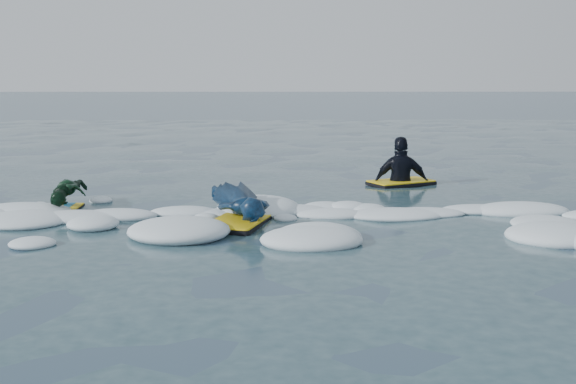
{
  "coord_description": "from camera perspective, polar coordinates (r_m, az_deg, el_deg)",
  "views": [
    {
      "loc": [
        -0.39,
        -8.35,
        2.02
      ],
      "look_at": [
        -0.27,
        1.6,
        0.33
      ],
      "focal_mm": 45.0,
      "sensor_mm": 36.0,
      "label": 1
    }
  ],
  "objects": [
    {
      "name": "prone_woman_unit",
      "position": [
        9.67,
        -3.79,
        -0.97
      ],
      "size": [
        1.12,
        1.91,
        0.47
      ],
      "rotation": [
        0.0,
        0.0,
        1.29
      ],
      "color": "black",
      "rests_on": "ground"
    },
    {
      "name": "foam_band",
      "position": [
        9.6,
        1.67,
        -2.51
      ],
      "size": [
        12.0,
        3.1,
        0.3
      ],
      "primitive_type": null,
      "color": "white",
      "rests_on": "ground"
    },
    {
      "name": "waiting_rider_unit",
      "position": [
        12.94,
        8.92,
        0.58
      ],
      "size": [
        1.3,
        1.08,
        1.71
      ],
      "rotation": [
        0.0,
        0.0,
        0.47
      ],
      "color": "black",
      "rests_on": "ground"
    },
    {
      "name": "prone_child_unit",
      "position": [
        11.06,
        -16.96,
        -0.18
      ],
      "size": [
        0.56,
        1.12,
        0.42
      ],
      "rotation": [
        0.0,
        0.0,
        1.58
      ],
      "color": "black",
      "rests_on": "ground"
    },
    {
      "name": "ground",
      "position": [
        8.6,
        1.95,
        -3.96
      ],
      "size": [
        120.0,
        120.0,
        0.0
      ],
      "primitive_type": "plane",
      "color": "#1B3842",
      "rests_on": "ground"
    }
  ]
}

